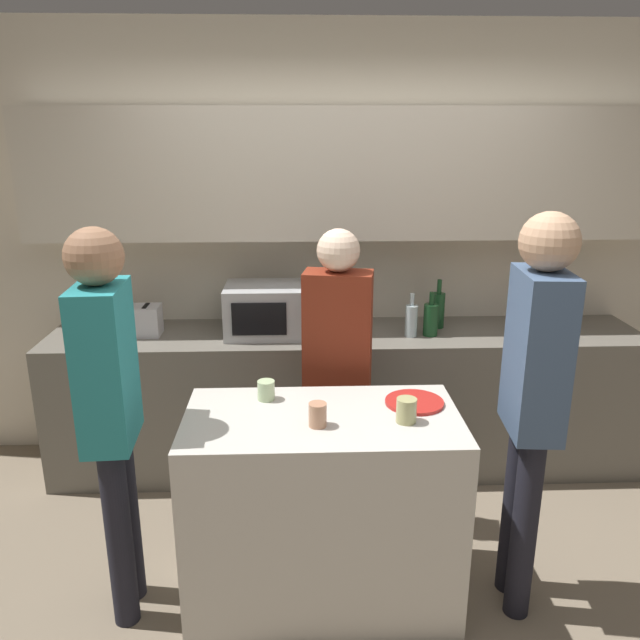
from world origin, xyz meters
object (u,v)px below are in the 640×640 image
(microwave, at_px, (269,310))
(cup_1, at_px, (266,390))
(cup_2, at_px, (318,415))
(potted_plant, at_px, (547,299))
(person_left, at_px, (337,357))
(toaster, at_px, (139,321))
(bottle_1, at_px, (431,319))
(bottle_2, at_px, (438,309))
(cup_0, at_px, (406,410))
(plate_on_island, at_px, (414,402))
(person_right, at_px, (109,397))
(person_center, at_px, (534,384))
(bottle_0, at_px, (411,320))

(microwave, xyz_separation_m, cup_1, (0.02, -1.01, -0.09))
(cup_2, bearing_deg, microwave, 100.94)
(potted_plant, relative_size, person_left, 0.24)
(toaster, bearing_deg, bottle_1, -2.32)
(bottle_1, bearing_deg, toaster, 177.68)
(bottle_2, xyz_separation_m, cup_1, (-1.02, -1.09, -0.05))
(cup_0, bearing_deg, bottle_2, 72.38)
(potted_plant, relative_size, bottle_1, 1.48)
(plate_on_island, bearing_deg, person_right, -173.01)
(bottle_2, xyz_separation_m, person_right, (-1.64, -1.32, 0.03))
(cup_0, height_order, cup_1, cup_0)
(cup_2, relative_size, person_center, 0.06)
(bottle_1, height_order, cup_0, bottle_1)
(potted_plant, bearing_deg, bottle_2, 172.70)
(cup_2, bearing_deg, cup_1, 129.44)
(bottle_0, height_order, cup_0, bottle_0)
(bottle_1, distance_m, cup_0, 1.24)
(cup_1, xyz_separation_m, person_left, (0.35, 0.40, 0.01))
(microwave, bearing_deg, plate_on_island, -57.64)
(potted_plant, relative_size, plate_on_island, 1.52)
(cup_1, bearing_deg, microwave, 91.40)
(cup_0, distance_m, person_center, 0.54)
(toaster, relative_size, bottle_2, 0.85)
(cup_1, xyz_separation_m, person_center, (1.12, -0.25, 0.12))
(cup_1, bearing_deg, toaster, 128.62)
(toaster, relative_size, person_left, 0.16)
(bottle_2, relative_size, person_left, 0.19)
(microwave, height_order, bottle_1, microwave)
(bottle_1, relative_size, plate_on_island, 1.03)
(toaster, height_order, potted_plant, potted_plant)
(cup_0, bearing_deg, bottle_0, 78.97)
(cup_2, bearing_deg, bottle_1, 59.32)
(toaster, xyz_separation_m, person_right, (0.18, -1.24, 0.06))
(microwave, xyz_separation_m, cup_2, (0.25, -1.28, -0.08))
(plate_on_island, distance_m, person_right, 1.30)
(bottle_0, bearing_deg, person_right, -141.41)
(plate_on_island, distance_m, cup_0, 0.19)
(potted_plant, bearing_deg, bottle_0, -174.27)
(cup_2, xyz_separation_m, person_center, (0.89, 0.02, 0.11))
(bottle_1, bearing_deg, microwave, 175.89)
(bottle_1, bearing_deg, person_center, -81.57)
(cup_0, xyz_separation_m, cup_2, (-0.37, -0.02, -0.00))
(microwave, bearing_deg, toaster, 179.89)
(microwave, height_order, toaster, microwave)
(toaster, bearing_deg, potted_plant, -0.00)
(microwave, distance_m, person_left, 0.72)
(person_right, bearing_deg, cup_0, 85.80)
(cup_1, bearing_deg, bottle_1, 44.96)
(cup_0, height_order, person_center, person_center)
(microwave, distance_m, bottle_0, 0.85)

